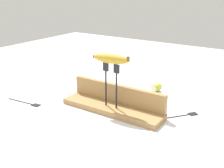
{
  "coord_description": "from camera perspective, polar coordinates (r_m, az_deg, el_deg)",
  "views": [
    {
      "loc": [
        0.59,
        -0.89,
        0.51
      ],
      "look_at": [
        0.0,
        0.0,
        0.12
      ],
      "focal_mm": 44.11,
      "sensor_mm": 36.0,
      "label": 1
    }
  ],
  "objects": [
    {
      "name": "board_backstop",
      "position": [
        1.2,
        1.23,
        -2.01
      ],
      "size": [
        0.45,
        0.02,
        0.08
      ],
      "primitive_type": "cube",
      "color": "#A87F4C",
      "rests_on": "wooden_board"
    },
    {
      "name": "banana_chunk_near",
      "position": [
        1.42,
        9.1,
        -0.74
      ],
      "size": [
        0.05,
        0.05,
        0.04
      ],
      "color": "#B2C138",
      "rests_on": "ground"
    },
    {
      "name": "ground_plane",
      "position": [
        1.19,
        0.0,
        -5.63
      ],
      "size": [
        3.0,
        3.0,
        0.0
      ],
      "primitive_type": "plane",
      "color": "silver"
    },
    {
      "name": "wooden_board",
      "position": [
        1.19,
        0.0,
        -5.1
      ],
      "size": [
        0.46,
        0.11,
        0.02
      ],
      "primitive_type": "cube",
      "color": "#A87F4C",
      "rests_on": "ground"
    },
    {
      "name": "fork_stand_center",
      "position": [
        1.13,
        -0.19,
        0.53
      ],
      "size": [
        0.08,
        0.01,
        0.19
      ],
      "color": "black",
      "rests_on": "wooden_board"
    },
    {
      "name": "banana_raised_center",
      "position": [
        1.1,
        -0.2,
        5.28
      ],
      "size": [
        0.17,
        0.06,
        0.04
      ],
      "color": "gold",
      "rests_on": "fork_stand_center"
    },
    {
      "name": "fork_fallen_near",
      "position": [
        1.19,
        14.76,
        -6.2
      ],
      "size": [
        0.12,
        0.14,
        0.01
      ],
      "color": "black",
      "rests_on": "ground"
    },
    {
      "name": "fork_fallen_far",
      "position": [
        1.32,
        -17.08,
        -3.74
      ],
      "size": [
        0.19,
        0.04,
        0.01
      ],
      "color": "black",
      "rests_on": "ground"
    }
  ]
}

